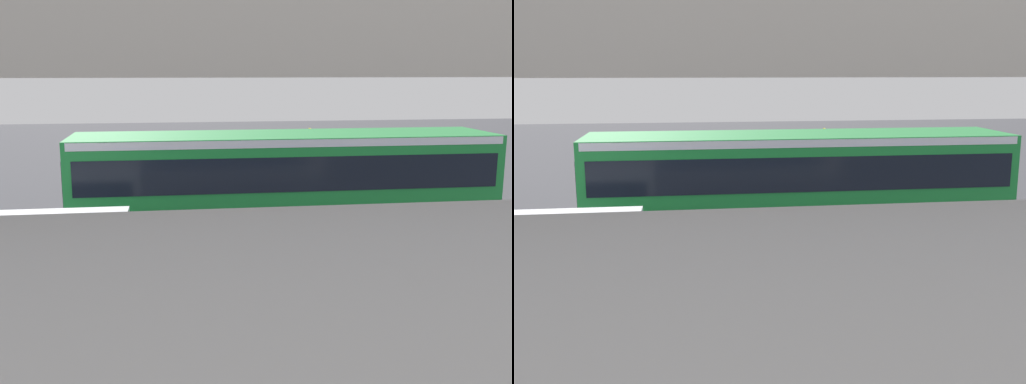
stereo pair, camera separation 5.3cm
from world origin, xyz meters
The scene contains 9 objects.
ground centered at (0.00, 0.00, 0.00)m, with size 80.00×80.00×0.00m, color #424247.
city_bus centered at (-0.48, 1.23, 1.88)m, with size 11.54×2.85×3.15m.
parked_van centered at (5.92, 5.78, 1.18)m, with size 4.80×2.17×2.05m.
pedestrian centered at (1.30, -1.54, 0.89)m, with size 0.38×0.38×1.79m.
traffic_sign centered at (-2.34, -3.61, 1.89)m, with size 0.08×0.60×2.80m.
lane_dash_leftmost centered at (-4.00, -2.26, 0.00)m, with size 2.00×0.20×0.01m, color silver.
lane_dash_left centered at (0.00, -2.26, 0.00)m, with size 2.00×0.20×0.01m, color silver.
lane_dash_centre centered at (4.00, -2.26, 0.00)m, with size 2.00×0.20×0.01m, color silver.
pedestrian_overpass centered at (0.00, 12.68, 4.75)m, with size 29.40×2.60×6.42m.
Camera 2 is at (2.56, 17.52, 4.87)m, focal length 42.66 mm.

